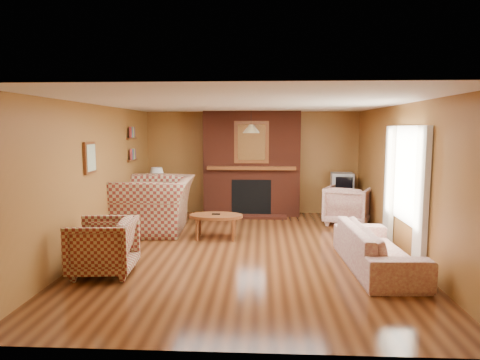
# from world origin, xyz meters

# --- Properties ---
(floor) EXTENTS (6.50, 6.50, 0.00)m
(floor) POSITION_xyz_m (0.00, 0.00, 0.00)
(floor) COLOR #42200E
(floor) RESTS_ON ground
(ceiling) EXTENTS (6.50, 6.50, 0.00)m
(ceiling) POSITION_xyz_m (0.00, 0.00, 2.40)
(ceiling) COLOR white
(ceiling) RESTS_ON wall_back
(wall_back) EXTENTS (6.50, 0.00, 6.50)m
(wall_back) POSITION_xyz_m (0.00, 3.25, 1.20)
(wall_back) COLOR #935A2D
(wall_back) RESTS_ON floor
(wall_front) EXTENTS (6.50, 0.00, 6.50)m
(wall_front) POSITION_xyz_m (0.00, -3.25, 1.20)
(wall_front) COLOR #935A2D
(wall_front) RESTS_ON floor
(wall_left) EXTENTS (0.00, 6.50, 6.50)m
(wall_left) POSITION_xyz_m (-2.50, 0.00, 1.20)
(wall_left) COLOR #935A2D
(wall_left) RESTS_ON floor
(wall_right) EXTENTS (0.00, 6.50, 6.50)m
(wall_right) POSITION_xyz_m (2.50, 0.00, 1.20)
(wall_right) COLOR #935A2D
(wall_right) RESTS_ON floor
(fireplace) EXTENTS (2.20, 0.82, 2.40)m
(fireplace) POSITION_xyz_m (0.00, 2.98, 1.18)
(fireplace) COLOR #552012
(fireplace) RESTS_ON floor
(window_right) EXTENTS (0.10, 1.85, 2.00)m
(window_right) POSITION_xyz_m (2.45, -0.20, 1.13)
(window_right) COLOR beige
(window_right) RESTS_ON wall_right
(bookshelf) EXTENTS (0.09, 0.55, 0.71)m
(bookshelf) POSITION_xyz_m (-2.44, 1.90, 1.67)
(bookshelf) COLOR brown
(bookshelf) RESTS_ON wall_left
(botanical_print) EXTENTS (0.05, 0.40, 0.50)m
(botanical_print) POSITION_xyz_m (-2.47, -0.30, 1.55)
(botanical_print) COLOR brown
(botanical_print) RESTS_ON wall_left
(pendant_light) EXTENTS (0.36, 0.36, 0.48)m
(pendant_light) POSITION_xyz_m (0.00, 2.30, 2.00)
(pendant_light) COLOR black
(pendant_light) RESTS_ON ceiling
(plaid_loveseat) EXTENTS (1.50, 1.69, 1.05)m
(plaid_loveseat) POSITION_xyz_m (-1.85, 1.30, 0.53)
(plaid_loveseat) COLOR maroon
(plaid_loveseat) RESTS_ON floor
(plaid_armchair) EXTENTS (0.91, 0.89, 0.77)m
(plaid_armchair) POSITION_xyz_m (-1.95, -1.24, 0.39)
(plaid_armchair) COLOR maroon
(plaid_armchair) RESTS_ON floor
(floral_sofa) EXTENTS (0.90, 2.12, 0.61)m
(floral_sofa) POSITION_xyz_m (1.90, -0.82, 0.31)
(floral_sofa) COLOR beige
(floral_sofa) RESTS_ON floor
(floral_armchair) EXTENTS (1.15, 1.16, 0.81)m
(floral_armchair) POSITION_xyz_m (2.05, 2.06, 0.40)
(floral_armchair) COLOR beige
(floral_armchair) RESTS_ON floor
(coffee_table) EXTENTS (0.98, 0.61, 0.47)m
(coffee_table) POSITION_xyz_m (-0.59, 0.75, 0.39)
(coffee_table) COLOR brown
(coffee_table) RESTS_ON floor
(side_table) EXTENTS (0.44, 0.44, 0.53)m
(side_table) POSITION_xyz_m (-2.10, 2.45, 0.27)
(side_table) COLOR brown
(side_table) RESTS_ON floor
(table_lamp) EXTENTS (0.37, 0.37, 0.61)m
(table_lamp) POSITION_xyz_m (-2.10, 2.45, 0.88)
(table_lamp) COLOR silver
(table_lamp) RESTS_ON side_table
(tv_stand) EXTENTS (0.57, 0.52, 0.57)m
(tv_stand) POSITION_xyz_m (2.05, 2.80, 0.28)
(tv_stand) COLOR black
(tv_stand) RESTS_ON floor
(crt_tv) EXTENTS (0.51, 0.51, 0.44)m
(crt_tv) POSITION_xyz_m (2.05, 2.79, 0.79)
(crt_tv) COLOR #9B9EA2
(crt_tv) RESTS_ON tv_stand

